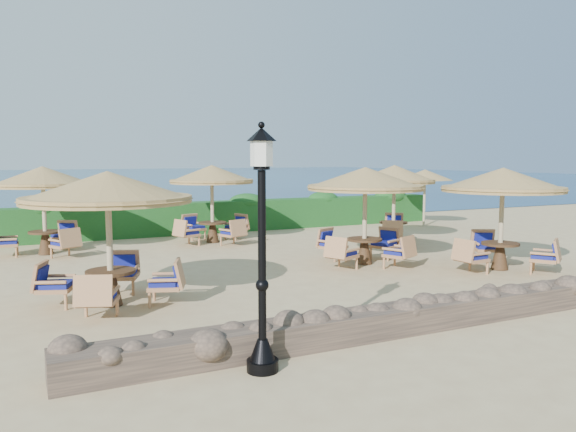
{
  "coord_description": "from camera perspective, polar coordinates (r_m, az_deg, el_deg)",
  "views": [
    {
      "loc": [
        -7.71,
        -13.64,
        2.92
      ],
      "look_at": [
        -1.02,
        0.24,
        1.3
      ],
      "focal_mm": 35.0,
      "sensor_mm": 36.0,
      "label": 1
    }
  ],
  "objects": [
    {
      "name": "cafe_set_0",
      "position": [
        11.44,
        -17.79,
        0.75
      ],
      "size": [
        3.28,
        3.28,
        2.65
      ],
      "color": "tan",
      "rests_on": "ground"
    },
    {
      "name": "ground",
      "position": [
        15.94,
        3.68,
        -4.57
      ],
      "size": [
        120.0,
        120.0,
        0.0
      ],
      "primitive_type": "plane",
      "color": "tan",
      "rests_on": "ground"
    },
    {
      "name": "cafe_set_3",
      "position": [
        18.26,
        -23.61,
        2.39
      ],
      "size": [
        2.88,
        2.88,
        2.65
      ],
      "color": "tan",
      "rests_on": "ground"
    },
    {
      "name": "cafe_set_4",
      "position": [
        19.3,
        -7.73,
        2.74
      ],
      "size": [
        2.87,
        2.87,
        2.65
      ],
      "color": "tan",
      "rests_on": "ground"
    },
    {
      "name": "hedge",
      "position": [
        22.34,
        -5.41,
        0.01
      ],
      "size": [
        18.0,
        0.9,
        1.2
      ],
      "primitive_type": "cube",
      "color": "#15431A",
      "rests_on": "ground"
    },
    {
      "name": "extra_parasol",
      "position": [
        24.42,
        13.74,
        4.07
      ],
      "size": [
        2.3,
        2.3,
        2.41
      ],
      "color": "tan",
      "rests_on": "ground"
    },
    {
      "name": "lamp_post",
      "position": [
        7.56,
        -2.65,
        -4.43
      ],
      "size": [
        0.44,
        0.44,
        3.31
      ],
      "color": "black",
      "rests_on": "ground"
    },
    {
      "name": "cafe_set_1",
      "position": [
        15.35,
        7.84,
        2.17
      ],
      "size": [
        3.17,
        3.17,
        2.65
      ],
      "color": "tan",
      "rests_on": "ground"
    },
    {
      "name": "sea",
      "position": [
        84.05,
        -20.51,
        3.63
      ],
      "size": [
        160.0,
        160.0,
        0.0
      ],
      "primitive_type": "plane",
      "color": "navy",
      "rests_on": "ground"
    },
    {
      "name": "cafe_set_2",
      "position": [
        15.46,
        20.94,
        2.1
      ],
      "size": [
        3.11,
        3.11,
        2.65
      ],
      "color": "tan",
      "rests_on": "ground"
    },
    {
      "name": "stone_wall",
      "position": [
        11.05,
        19.86,
        -8.5
      ],
      "size": [
        15.0,
        0.65,
        0.44
      ],
      "primitive_type": "cube",
      "color": "brown",
      "rests_on": "ground"
    },
    {
      "name": "cafe_set_5",
      "position": [
        19.55,
        10.74,
        3.22
      ],
      "size": [
        2.79,
        2.79,
        2.65
      ],
      "color": "tan",
      "rests_on": "ground"
    }
  ]
}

